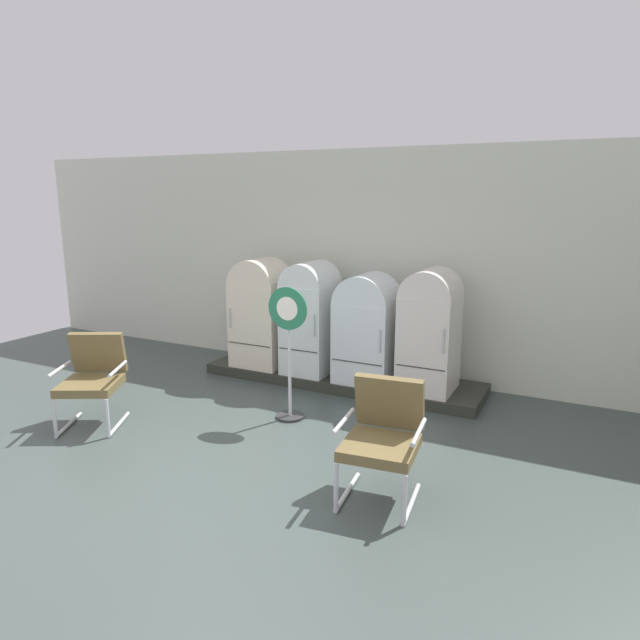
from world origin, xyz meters
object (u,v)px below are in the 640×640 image
(armchair_left, at_px, (93,375))
(sign_stand, at_px, (289,354))
(armchair_right, at_px, (383,433))
(refrigerator_2, at_px, (367,326))
(refrigerator_3, at_px, (430,327))
(refrigerator_0, at_px, (261,310))
(refrigerator_1, at_px, (310,314))

(armchair_left, xyz_separation_m, sign_stand, (1.84, 1.07, 0.20))
(armchair_right, bearing_deg, refrigerator_2, 115.07)
(sign_stand, bearing_deg, refrigerator_3, 46.07)
(refrigerator_0, height_order, armchair_left, refrigerator_0)
(refrigerator_2, xyz_separation_m, armchair_right, (1.08, -2.32, -0.30))
(refrigerator_0, xyz_separation_m, refrigerator_1, (0.75, 0.04, 0.00))
(refrigerator_0, xyz_separation_m, refrigerator_3, (2.36, 0.04, 0.00))
(refrigerator_1, bearing_deg, refrigerator_0, -176.98)
(refrigerator_0, height_order, refrigerator_1, refrigerator_0)
(refrigerator_2, relative_size, refrigerator_3, 0.93)
(refrigerator_1, xyz_separation_m, armchair_right, (1.90, -2.34, -0.37))
(refrigerator_1, height_order, refrigerator_2, refrigerator_1)
(refrigerator_0, relative_size, armchair_right, 1.50)
(sign_stand, bearing_deg, refrigerator_1, 107.30)
(refrigerator_1, height_order, sign_stand, refrigerator_1)
(refrigerator_2, height_order, armchair_right, refrigerator_2)
(refrigerator_0, height_order, refrigerator_3, refrigerator_0)
(refrigerator_3, relative_size, armchair_right, 1.50)
(armchair_right, bearing_deg, armchair_left, 179.91)
(refrigerator_2, distance_m, sign_stand, 1.32)
(refrigerator_3, bearing_deg, refrigerator_1, 179.88)
(sign_stand, bearing_deg, armchair_right, -35.53)
(armchair_right, relative_size, sign_stand, 0.66)
(refrigerator_1, bearing_deg, sign_stand, -72.70)
(refrigerator_3, relative_size, armchair_left, 1.50)
(refrigerator_1, xyz_separation_m, armchair_left, (-1.44, -2.34, -0.37))
(armchair_right, bearing_deg, refrigerator_0, 139.02)
(armchair_right, bearing_deg, refrigerator_1, 129.05)
(armchair_left, distance_m, sign_stand, 2.13)
(refrigerator_0, relative_size, armchair_left, 1.50)
(refrigerator_3, distance_m, armchair_left, 3.86)
(refrigerator_0, height_order, armchair_right, refrigerator_0)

